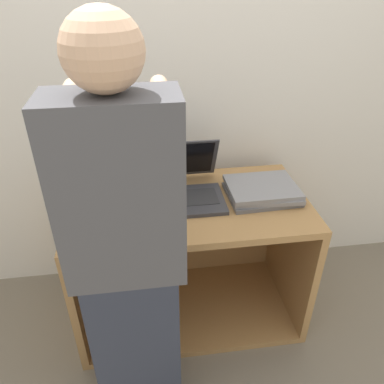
% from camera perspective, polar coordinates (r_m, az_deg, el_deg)
% --- Properties ---
extents(ground_plane, '(12.00, 12.00, 0.00)m').
position_cam_1_polar(ground_plane, '(2.14, 0.93, -23.70)').
color(ground_plane, '#756B5B').
extents(wall_back, '(8.00, 0.05, 2.40)m').
position_cam_1_polar(wall_back, '(2.04, -2.15, 15.69)').
color(wall_back, silver).
rests_on(wall_back, ground_plane).
extents(cart, '(1.18, 0.65, 0.75)m').
position_cam_1_polar(cart, '(2.12, -0.65, -9.03)').
color(cart, '#A87A47').
rests_on(cart, ground_plane).
extents(laptop_open, '(0.34, 0.39, 0.26)m').
position_cam_1_polar(laptop_open, '(1.86, -0.70, 0.87)').
color(laptop_open, '#333338').
rests_on(laptop_open, cart).
extents(laptop_stack_left, '(0.37, 0.29, 0.15)m').
position_cam_1_polar(laptop_stack_left, '(1.79, -12.28, -0.47)').
color(laptop_stack_left, gray).
rests_on(laptop_stack_left, cart).
extents(laptop_stack_right, '(0.36, 0.29, 0.06)m').
position_cam_1_polar(laptop_stack_right, '(1.90, 10.67, 0.21)').
color(laptop_stack_right, slate).
rests_on(laptop_stack_right, cart).
extents(person, '(0.40, 0.53, 1.68)m').
position_cam_1_polar(person, '(1.38, -9.70, -10.49)').
color(person, '#2D3342').
rests_on(person, ground_plane).
extents(inventory_tag, '(0.06, 0.02, 0.01)m').
position_cam_1_polar(inventory_tag, '(1.70, -12.67, 0.60)').
color(inventory_tag, red).
rests_on(inventory_tag, laptop_stack_left).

